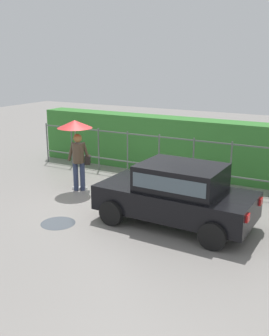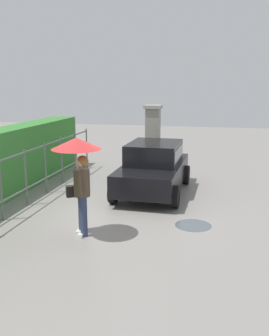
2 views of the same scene
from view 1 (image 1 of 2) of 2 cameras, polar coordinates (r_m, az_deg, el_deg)
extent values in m
plane|color=gray|center=(10.98, -2.97, -4.94)|extent=(40.00, 40.00, 0.00)
cube|color=black|center=(9.45, 5.82, -4.70)|extent=(3.73, 1.72, 0.60)
cube|color=black|center=(9.20, 6.77, -1.35)|extent=(1.93, 1.48, 0.60)
cube|color=#4C5B66|center=(9.20, 6.77, -1.23)|extent=(1.78, 1.50, 0.33)
cylinder|color=black|center=(9.43, -3.35, -6.50)|extent=(0.60, 0.19, 0.60)
cylinder|color=black|center=(10.78, 1.61, -3.63)|extent=(0.60, 0.19, 0.60)
cylinder|color=black|center=(8.41, 11.18, -9.62)|extent=(0.60, 0.19, 0.60)
cylinder|color=black|center=(9.90, 14.46, -5.91)|extent=(0.60, 0.19, 0.60)
cube|color=red|center=(8.35, 15.98, -6.93)|extent=(0.06, 0.20, 0.16)
cube|color=red|center=(9.35, 17.72, -4.63)|extent=(0.06, 0.20, 0.16)
cylinder|color=#2D3856|center=(11.94, -8.46, -1.22)|extent=(0.15, 0.15, 0.86)
cylinder|color=#2D3856|center=(11.92, -7.51, -1.21)|extent=(0.15, 0.15, 0.86)
cube|color=white|center=(12.11, -8.36, -2.91)|extent=(0.26, 0.10, 0.08)
cube|color=white|center=(12.09, -7.42, -2.90)|extent=(0.26, 0.10, 0.08)
cylinder|color=#473828|center=(11.74, -8.12, 2.15)|extent=(0.34, 0.34, 0.58)
sphere|color=#DBAD89|center=(11.65, -8.20, 4.21)|extent=(0.22, 0.22, 0.22)
sphere|color=olive|center=(11.62, -8.21, 4.27)|extent=(0.25, 0.25, 0.25)
cylinder|color=#473828|center=(11.84, -9.15, 2.36)|extent=(0.24, 0.20, 0.56)
cylinder|color=#473828|center=(11.80, -7.02, 2.39)|extent=(0.24, 0.20, 0.56)
cylinder|color=#B2B2B7|center=(11.78, -8.52, 3.89)|extent=(0.02, 0.02, 0.77)
cone|color=red|center=(11.69, -8.62, 6.29)|extent=(1.02, 1.02, 0.23)
cube|color=black|center=(11.90, -6.77, 1.18)|extent=(0.32, 0.37, 0.24)
cylinder|color=#59605B|center=(15.41, -12.47, 3.59)|extent=(0.05, 0.05, 1.50)
cylinder|color=#59605B|center=(14.66, -9.01, 3.18)|extent=(0.05, 0.05, 1.50)
cylinder|color=#59605B|center=(13.98, -5.19, 2.70)|extent=(0.05, 0.05, 1.50)
cylinder|color=#59605B|center=(13.36, -1.01, 2.17)|extent=(0.05, 0.05, 1.50)
cylinder|color=#59605B|center=(12.83, 3.54, 1.57)|extent=(0.05, 0.05, 1.50)
cylinder|color=#59605B|center=(12.38, 8.46, 0.92)|extent=(0.05, 0.05, 1.50)
cylinder|color=#59605B|center=(12.03, 13.70, 0.22)|extent=(0.05, 0.05, 1.50)
cube|color=#59605B|center=(12.68, 3.59, 4.51)|extent=(9.43, 0.03, 0.04)
cube|color=#59605B|center=(12.90, 3.52, 0.28)|extent=(9.43, 0.03, 0.04)
cube|color=#387F33|center=(13.74, 5.51, 3.32)|extent=(10.43, 0.90, 1.90)
cylinder|color=#4C545B|center=(9.79, -10.97, -7.82)|extent=(0.83, 0.83, 0.00)
camera|label=2|loc=(15.56, -37.52, 9.97)|focal=40.68mm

